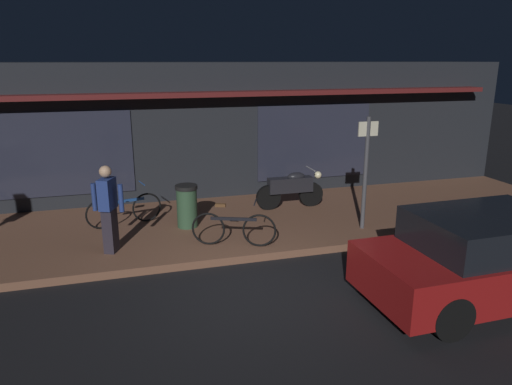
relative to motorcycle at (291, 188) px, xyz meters
name	(u,v)px	position (x,y,z in m)	size (l,w,h in m)	color
ground_plane	(249,289)	(-2.05, -3.60, -0.65)	(60.00, 60.00, 0.00)	black
sidewalk_slab	(214,226)	(-2.05, -0.60, -0.57)	(18.00, 4.00, 0.15)	brown
storefront_building	(189,128)	(-2.05, 2.79, 1.16)	(18.00, 3.30, 3.60)	black
motorcycle	(291,188)	(0.00, 0.00, 0.00)	(1.70, 0.55, 0.97)	black
bicycle_parked	(124,209)	(-3.96, -0.20, -0.14)	(1.62, 0.52, 0.91)	black
bicycle_extra	(233,228)	(-1.94, -2.04, -0.14)	(1.56, 0.68, 0.91)	black
person_photographer	(108,207)	(-4.23, -1.69, 0.38)	(0.59, 0.44, 1.67)	#28232D
sign_post	(366,167)	(0.97, -1.82, 0.86)	(0.44, 0.09, 2.40)	#47474C
trash_bin	(187,206)	(-2.65, -0.67, -0.03)	(0.48, 0.48, 0.93)	#2D4C33
parked_car_far	(490,257)	(1.46, -4.95, 0.06)	(4.13, 1.84, 1.42)	black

